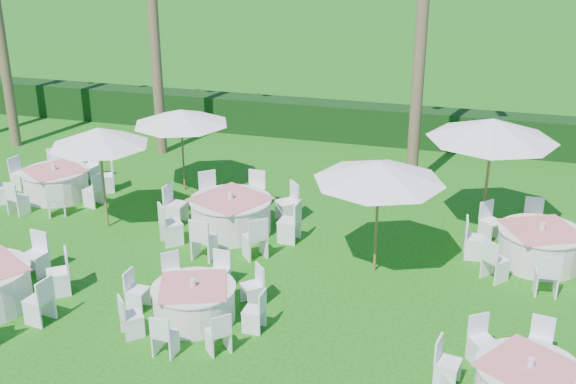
# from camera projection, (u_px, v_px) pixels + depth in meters

# --- Properties ---
(ground) EXTENTS (120.00, 120.00, 0.00)m
(ground) POSITION_uv_depth(u_px,v_px,m) (216.00, 328.00, 13.48)
(ground) COLOR #13580F
(ground) RESTS_ON ground
(hedge) EXTENTS (34.00, 1.00, 1.20)m
(hedge) POSITION_uv_depth(u_px,v_px,m) (345.00, 122.00, 23.96)
(hedge) COLOR black
(hedge) RESTS_ON ground
(banquet_table_b) EXTENTS (2.80, 2.80, 0.86)m
(banquet_table_b) POSITION_uv_depth(u_px,v_px,m) (194.00, 302.00, 13.65)
(banquet_table_b) COLOR silver
(banquet_table_b) RESTS_ON ground
(banquet_table_d) EXTENTS (3.06, 3.06, 0.93)m
(banquet_table_d) POSITION_uv_depth(u_px,v_px,m) (56.00, 182.00, 19.33)
(banquet_table_d) COLOR silver
(banquet_table_d) RESTS_ON ground
(banquet_table_e) EXTENTS (3.44, 3.44, 1.03)m
(banquet_table_e) POSITION_uv_depth(u_px,v_px,m) (231.00, 214.00, 17.25)
(banquet_table_e) COLOR silver
(banquet_table_e) RESTS_ON ground
(banquet_table_f) EXTENTS (3.22, 3.22, 0.97)m
(banquet_table_f) POSITION_uv_depth(u_px,v_px,m) (540.00, 246.00, 15.75)
(banquet_table_f) COLOR silver
(banquet_table_f) RESTS_ON ground
(umbrella_a) EXTENTS (2.37, 2.37, 2.52)m
(umbrella_a) POSITION_uv_depth(u_px,v_px,m) (99.00, 137.00, 16.83)
(umbrella_a) COLOR brown
(umbrella_a) RESTS_ON ground
(umbrella_b) EXTENTS (2.75, 2.75, 2.51)m
(umbrella_b) POSITION_uv_depth(u_px,v_px,m) (379.00, 171.00, 14.72)
(umbrella_b) COLOR brown
(umbrella_b) RESTS_ON ground
(umbrella_c) EXTENTS (2.59, 2.59, 2.28)m
(umbrella_c) POSITION_uv_depth(u_px,v_px,m) (181.00, 117.00, 19.18)
(umbrella_c) COLOR brown
(umbrella_c) RESTS_ON ground
(umbrella_d) EXTENTS (3.00, 3.00, 2.85)m
(umbrella_d) POSITION_uv_depth(u_px,v_px,m) (493.00, 129.00, 16.39)
(umbrella_d) COLOR brown
(umbrella_d) RESTS_ON ground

